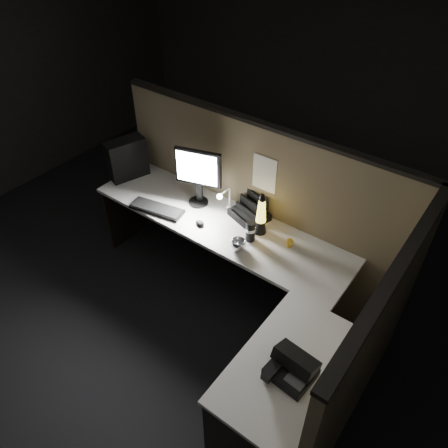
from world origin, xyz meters
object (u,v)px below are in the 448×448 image
Objects in this scene: pc_tower at (127,159)px; monitor at (198,172)px; lava_lamp at (261,217)px; keyboard at (157,209)px; desk_phone at (292,367)px.

pc_tower is 0.73× the size of monitor.
monitor is at bearing 178.51° from lava_lamp.
desk_phone is at bearing -33.01° from keyboard.
pc_tower reaches higher than keyboard.
desk_phone is at bearing -2.45° from pc_tower.
pc_tower is at bearing -177.59° from lava_lamp.
monitor is at bearing 152.15° from desk_phone.
keyboard is at bearing -161.47° from lava_lamp.
monitor reaches higher than lava_lamp.
keyboard is 1.64× the size of desk_phone.
lava_lamp is 1.25m from desk_phone.
lava_lamp is at bearing 136.64° from desk_phone.
monitor is 1.79× the size of desk_phone.
monitor reaches higher than pc_tower.
keyboard is (0.56, -0.23, -0.17)m from pc_tower.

